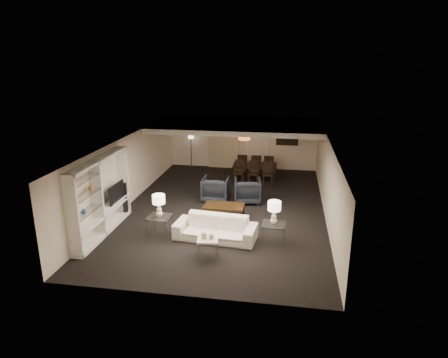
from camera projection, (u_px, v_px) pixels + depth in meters
floor at (224, 208)px, 14.24m from camera, size 11.00×11.00×0.00m
ceiling at (224, 140)px, 13.50m from camera, size 7.00×11.00×0.02m
wall_back at (243, 142)px, 19.05m from camera, size 7.00×0.02×2.50m
wall_front at (183, 246)px, 8.68m from camera, size 7.00×0.02×2.50m
wall_left at (129, 170)px, 14.41m from camera, size 0.02×11.00×2.50m
wall_right at (327, 180)px, 13.33m from camera, size 0.02×11.00×2.50m
ceiling_soffit at (237, 125)px, 16.83m from camera, size 7.00×4.00×0.20m
curtains at (224, 143)px, 19.13m from camera, size 1.50×0.12×2.40m
door at (257, 147)px, 18.97m from camera, size 0.90×0.05×2.10m
painting at (287, 138)px, 18.60m from camera, size 0.95×0.04×0.65m
media_unit at (101, 197)px, 11.95m from camera, size 0.38×3.40×2.35m
pendant_light at (244, 137)px, 16.92m from camera, size 0.52×0.52×0.24m
sofa at (215, 228)px, 11.75m from camera, size 2.49×1.18×0.70m
coffee_table at (224, 212)px, 13.29m from camera, size 1.32×0.77×0.47m
armchair_left at (216, 189)px, 14.92m from camera, size 0.96×0.99×0.89m
armchair_right at (247, 191)px, 14.74m from camera, size 1.07×1.10×0.89m
side_table_left at (160, 226)px, 12.02m from camera, size 0.69×0.69×0.62m
side_table_right at (273, 234)px, 11.50m from camera, size 0.68×0.68×0.62m
table_lamp_left at (159, 206)px, 11.83m from camera, size 0.40×0.40×0.68m
table_lamp_right at (274, 213)px, 11.31m from camera, size 0.38×0.38×0.68m
marble_table at (208, 248)px, 10.74m from camera, size 0.62×0.62×0.55m
gold_gourd_a at (204, 235)px, 10.64m from camera, size 0.18×0.18×0.18m
gold_gourd_b at (211, 236)px, 10.62m from camera, size 0.15×0.15×0.15m
television at (113, 192)px, 12.72m from camera, size 1.03×0.14×0.59m
vase_blue at (83, 211)px, 10.94m from camera, size 0.16×0.16×0.16m
vase_amber at (91, 187)px, 11.30m from camera, size 0.18×0.18×0.19m
floor_speaker at (125, 199)px, 13.46m from camera, size 0.13×0.13×1.16m
dining_table at (255, 172)px, 17.43m from camera, size 1.94×1.14×0.67m
chair_nl at (239, 172)px, 16.86m from camera, size 0.52×0.52×0.99m
chair_nm at (253, 173)px, 16.77m from camera, size 0.48×0.48×0.99m
chair_nr at (268, 174)px, 16.67m from camera, size 0.48×0.48×0.99m
chair_fl at (243, 164)px, 18.08m from camera, size 0.46×0.46×0.99m
chair_fm at (256, 165)px, 17.99m from camera, size 0.51×0.51×0.99m
chair_fr at (269, 166)px, 17.90m from camera, size 0.49×0.49×0.99m
floor_lamp at (191, 151)px, 19.27m from camera, size 0.28×0.28×1.64m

